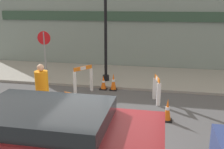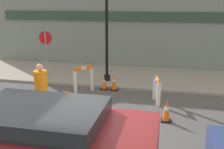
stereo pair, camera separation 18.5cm
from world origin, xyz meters
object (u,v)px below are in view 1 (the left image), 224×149
Objects in this scene: person_worker at (42,92)px; parked_car_1 at (46,148)px; stop_sign at (45,47)px; streetlamp_post at (105,7)px.

parked_car_1 is (1.44, -2.84, 0.03)m from person_worker.
stop_sign is at bearing 66.75° from person_worker.
stop_sign reaches higher than person_worker.
stop_sign is at bearing -173.79° from streetlamp_post.
streetlamp_post is at bearing 31.37° from person_worker.
person_worker is (-0.89, -4.44, -2.34)m from streetlamp_post.
streetlamp_post is 1.23× the size of parked_car_1.
person_worker is (1.84, -4.14, -0.59)m from stop_sign.
stop_sign reaches higher than parked_car_1.
parked_car_1 is at bearing -110.45° from person_worker.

